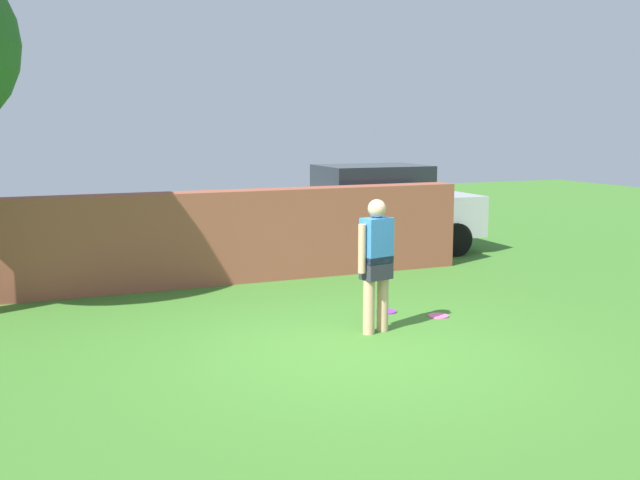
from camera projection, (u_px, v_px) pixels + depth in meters
ground_plane at (355, 351)px, 8.29m from camera, size 40.00×40.00×0.00m
brick_wall at (149, 242)px, 11.36m from camera, size 10.60×0.50×1.46m
person at (376, 260)px, 8.92m from camera, size 0.53×0.30×1.62m
car at (372, 210)px, 14.48m from camera, size 4.26×2.04×1.72m
frisbee_pink at (438, 316)px, 9.80m from camera, size 0.27×0.27×0.02m
frisbee_purple at (386, 311)px, 10.03m from camera, size 0.27×0.27×0.02m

